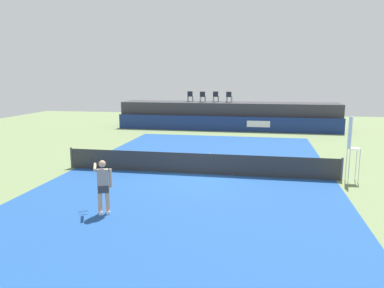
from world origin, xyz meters
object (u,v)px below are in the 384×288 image
spectator_chair_center (216,96)px  net_post_near (71,158)px  spectator_chair_right (229,96)px  net_post_far (342,169)px  umpire_chair (352,144)px  tennis_player (103,185)px  spectator_chair_far_left (190,96)px  tennis_ball (210,154)px  spectator_chair_left (203,96)px

spectator_chair_center → net_post_near: 16.41m
spectator_chair_right → net_post_far: spectator_chair_right is taller
net_post_near → umpire_chair: bearing=-0.0°
net_post_near → net_post_far: same height
net_post_near → tennis_player: size_ratio=0.56×
spectator_chair_far_left → net_post_near: bearing=-100.7°
net_post_far → tennis_ball: bearing=144.9°
spectator_chair_far_left → spectator_chair_center: 2.19m
spectator_chair_far_left → net_post_far: bearing=-58.3°
spectator_chair_center → spectator_chair_right: size_ratio=1.00×
net_post_near → net_post_far: (12.40, 0.00, 0.00)m
spectator_chair_far_left → spectator_chair_left: same height
spectator_chair_right → net_post_near: (-6.24, -15.21, -2.19)m
spectator_chair_center → tennis_ball: spectator_chair_center is taller
spectator_chair_right → tennis_player: bearing=-96.0°
spectator_chair_left → tennis_player: 20.60m
spectator_chair_left → spectator_chair_far_left: bearing=163.6°
spectator_chair_far_left → net_post_far: size_ratio=0.89×
spectator_chair_center → tennis_player: spectator_chair_center is taller
spectator_chair_far_left → spectator_chair_right: (3.34, -0.17, 0.00)m
spectator_chair_far_left → spectator_chair_center: bearing=1.5°
spectator_chair_center → umpire_chair: spectator_chair_center is taller
net_post_near → net_post_far: size_ratio=1.00×
spectator_chair_left → tennis_ball: spectator_chair_left is taller
spectator_chair_left → tennis_player: (0.01, -20.53, -1.73)m
net_post_far → net_post_near: bearing=180.0°
umpire_chair → net_post_far: umpire_chair is taller
spectator_chair_left → net_post_near: size_ratio=0.89×
spectator_chair_center → umpire_chair: 17.26m
umpire_chair → spectator_chair_far_left: bearing=122.5°
tennis_player → net_post_far: bearing=33.3°
umpire_chair → tennis_ball: size_ratio=40.59×
spectator_chair_center → net_post_far: 17.22m
umpire_chair → spectator_chair_right: bearing=113.0°
net_post_far → tennis_player: tennis_player is taller
umpire_chair → net_post_far: 1.13m
spectator_chair_center → tennis_player: size_ratio=0.50×
spectator_chair_right → spectator_chair_center: bearing=168.5°
net_post_far → spectator_chair_center: bearing=115.3°
spectator_chair_far_left → umpire_chair: size_ratio=0.32×
spectator_chair_left → umpire_chair: (8.67, -15.06, -1.11)m
spectator_chair_center → spectator_chair_right: bearing=-11.5°
net_post_near → tennis_ball: 7.57m
umpire_chair → tennis_ball: (-6.57, 4.41, -1.55)m
tennis_player → tennis_ball: tennis_player is taller
net_post_far → spectator_chair_left: bearing=119.0°
spectator_chair_left → umpire_chair: bearing=-60.1°
spectator_chair_far_left → net_post_far: spectator_chair_far_left is taller
spectator_chair_left → tennis_ball: bearing=-78.8°
umpire_chair → net_post_near: bearing=180.0°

